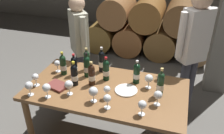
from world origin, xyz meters
TOP-DOWN VIEW (x-y plane):
  - barrel_stack at (-0.00, 2.60)m, footprint 2.49×0.90m
  - dining_table at (0.00, 0.00)m, footprint 1.70×0.90m
  - wine_bottle_0 at (0.28, 0.20)m, footprint 0.07×0.07m
  - wine_bottle_1 at (-0.44, 0.15)m, footprint 0.07×0.07m
  - wine_bottle_2 at (-0.35, 0.31)m, footprint 0.07×0.07m
  - wine_bottle_3 at (-0.06, 0.16)m, footprint 0.07×0.07m
  - wine_bottle_4 at (-0.57, 0.13)m, footprint 0.07×0.07m
  - wine_bottle_5 at (-0.35, -0.04)m, footprint 0.07×0.07m
  - wine_bottle_6 at (-0.29, 0.17)m, footprint 0.07×0.07m
  - wine_bottle_7 at (-0.17, 0.32)m, footprint 0.07×0.07m
  - wine_bottle_8 at (0.56, 0.04)m, footprint 0.07×0.07m
  - wine_bottle_9 at (-0.17, 0.02)m, footprint 0.07×0.07m
  - wine_glass_0 at (-0.70, -0.35)m, footprint 0.08×0.08m
  - wine_glass_1 at (-0.33, -0.22)m, footprint 0.09×0.09m
  - wine_glass_2 at (0.43, 0.14)m, footprint 0.09×0.09m
  - wine_glass_3 at (-0.67, 0.16)m, footprint 0.07×0.07m
  - wine_glass_4 at (0.06, -0.17)m, footprint 0.07×0.07m
  - wine_glass_5 at (-0.74, -0.18)m, footprint 0.07×0.07m
  - wine_glass_6 at (0.56, -0.13)m, footprint 0.08×0.08m
  - wine_glass_7 at (-0.05, -0.26)m, footprint 0.09×0.09m
  - wine_glass_8 at (0.44, -0.31)m, footprint 0.08×0.08m
  - wine_glass_9 at (0.11, -0.32)m, footprint 0.08×0.08m
  - wine_glass_10 at (-0.52, -0.33)m, footprint 0.08×0.08m
  - tasting_notebook at (-0.51, -0.14)m, footprint 0.25×0.21m
  - serving_plate at (0.22, 0.01)m, footprint 0.24×0.24m
  - sommelier_presenting at (0.84, 0.75)m, footprint 0.39×0.36m
  - taster_seated_left at (-0.63, 0.72)m, footprint 0.35×0.39m

SIDE VIEW (x-z plane):
  - barrel_stack at x=0.00m, z-range -0.04..1.11m
  - dining_table at x=0.00m, z-range 0.29..1.05m
  - serving_plate at x=0.22m, z-range 0.76..0.77m
  - tasting_notebook at x=-0.51m, z-range 0.76..0.79m
  - wine_glass_4 at x=0.06m, z-range 0.79..0.93m
  - wine_glass_5 at x=-0.74m, z-range 0.79..0.94m
  - wine_glass_3 at x=-0.67m, z-range 0.79..0.94m
  - wine_glass_9 at x=0.11m, z-range 0.79..0.94m
  - wine_glass_8 at x=0.44m, z-range 0.79..0.95m
  - wine_glass_6 at x=0.56m, z-range 0.79..0.95m
  - wine_glass_0 at x=-0.70m, z-range 0.79..0.95m
  - wine_glass_10 at x=-0.52m, z-range 0.79..0.95m
  - wine_glass_1 at x=-0.33m, z-range 0.79..0.95m
  - wine_glass_2 at x=0.43m, z-range 0.79..0.95m
  - wine_glass_7 at x=-0.05m, z-range 0.79..0.96m
  - wine_bottle_1 at x=-0.44m, z-range 0.74..1.01m
  - wine_bottle_0 at x=0.28m, z-range 0.74..1.02m
  - wine_bottle_9 at x=-0.17m, z-range 0.74..1.02m
  - wine_bottle_5 at x=-0.35m, z-range 0.74..1.03m
  - wine_bottle_3 at x=-0.06m, z-range 0.74..1.03m
  - wine_bottle_2 at x=-0.35m, z-range 0.74..1.03m
  - wine_bottle_4 at x=-0.57m, z-range 0.74..1.03m
  - wine_bottle_6 at x=-0.29m, z-range 0.74..1.04m
  - wine_bottle_7 at x=-0.17m, z-range 0.74..1.05m
  - wine_bottle_8 at x=0.56m, z-range 0.74..1.05m
  - taster_seated_left at x=-0.63m, z-range 0.15..1.69m
  - sommelier_presenting at x=0.84m, z-range 0.19..1.90m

